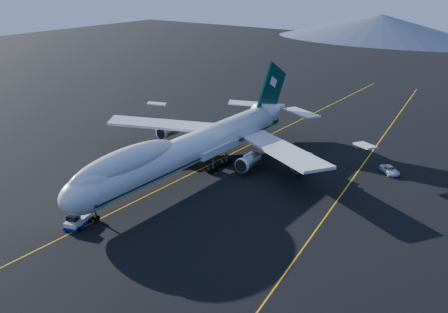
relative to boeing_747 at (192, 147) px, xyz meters
The scene contains 6 objects.
ground 5.81m from the boeing_747, 90.00° to the right, with size 500.00×500.00×0.00m, color black.
taxiway_line_main 5.80m from the boeing_747, 90.00° to the right, with size 0.25×220.00×0.01m, color #E4A50D.
taxiway_line_side 32.14m from the boeing_747, 18.38° to the left, with size 0.25×200.00×0.01m, color #E4A50D.
boeing_747 is the anchor object (origin of this frame).
pushback_tug 30.00m from the boeing_747, 92.15° to the right, with size 3.89×5.43×2.14m.
service_van 42.34m from the boeing_747, 35.44° to the left, with size 2.51×5.45×1.52m, color white.
Camera 1 is at (62.80, -76.04, 40.81)m, focal length 40.00 mm.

